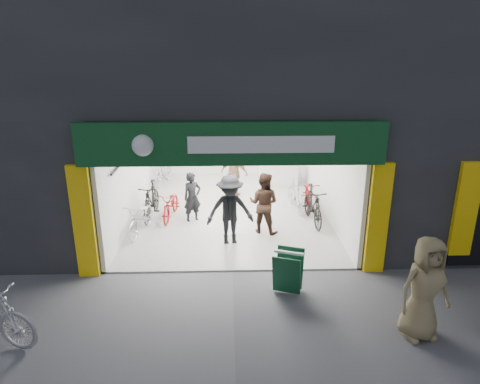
{
  "coord_description": "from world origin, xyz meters",
  "views": [
    {
      "loc": [
        -0.1,
        -8.78,
        4.92
      ],
      "look_at": [
        0.22,
        1.5,
        1.44
      ],
      "focal_mm": 32.0,
      "sensor_mm": 36.0,
      "label": 1
    }
  ],
  "objects_px": {
    "bike_left_front": "(141,218)",
    "sandwich_board": "(288,270)",
    "bike_right_front": "(313,205)",
    "pedestrian_near": "(424,289)"
  },
  "relations": [
    {
      "from": "bike_right_front",
      "to": "sandwich_board",
      "type": "bearing_deg",
      "value": -112.6
    },
    {
      "from": "bike_left_front",
      "to": "sandwich_board",
      "type": "distance_m",
      "value": 4.81
    },
    {
      "from": "bike_left_front",
      "to": "pedestrian_near",
      "type": "relative_size",
      "value": 0.92
    },
    {
      "from": "bike_left_front",
      "to": "sandwich_board",
      "type": "bearing_deg",
      "value": -31.55
    },
    {
      "from": "bike_left_front",
      "to": "bike_right_front",
      "type": "height_order",
      "value": "bike_right_front"
    },
    {
      "from": "bike_right_front",
      "to": "sandwich_board",
      "type": "distance_m",
      "value": 3.88
    },
    {
      "from": "bike_left_front",
      "to": "pedestrian_near",
      "type": "height_order",
      "value": "pedestrian_near"
    },
    {
      "from": "bike_left_front",
      "to": "bike_right_front",
      "type": "bearing_deg",
      "value": 15.39
    },
    {
      "from": "bike_right_front",
      "to": "pedestrian_near",
      "type": "relative_size",
      "value": 0.97
    },
    {
      "from": "bike_left_front",
      "to": "pedestrian_near",
      "type": "bearing_deg",
      "value": -29.87
    }
  ]
}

